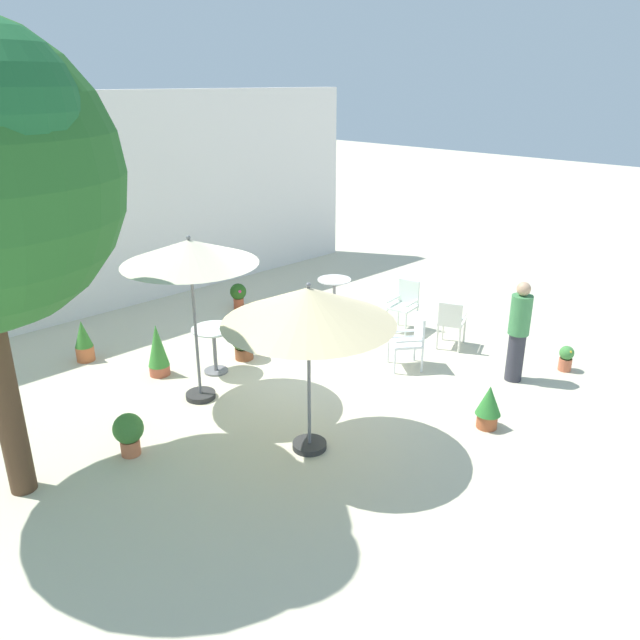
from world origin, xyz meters
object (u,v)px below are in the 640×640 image
(cafe_table_0, at_px, (214,342))
(patio_chair_0, at_px, (411,338))
(potted_plant_5, at_px, (296,335))
(potted_plant_7, at_px, (489,405))
(patio_umbrella_1, at_px, (190,254))
(standing_person, at_px, (518,331))
(potted_plant_4, at_px, (566,358))
(potted_plant_6, at_px, (158,350))
(patio_chair_1, at_px, (405,302))
(potted_plant_0, at_px, (84,341))
(potted_plant_2, at_px, (244,341))
(patio_umbrella_0, at_px, (309,307))
(patio_chair_2, at_px, (451,320))
(potted_plant_8, at_px, (287,328))
(cafe_table_1, at_px, (334,291))
(potted_plant_1, at_px, (238,294))
(potted_plant_3, at_px, (129,432))

(cafe_table_0, bearing_deg, patio_chair_0, -41.06)
(potted_plant_5, xyz_separation_m, potted_plant_7, (0.31, -3.51, -0.08))
(patio_umbrella_1, bearing_deg, standing_person, -37.28)
(potted_plant_4, height_order, potted_plant_6, potted_plant_6)
(patio_chair_1, bearing_deg, potted_plant_0, 149.53)
(potted_plant_4, bearing_deg, potted_plant_2, 130.73)
(patio_umbrella_0, bearing_deg, patio_chair_2, 8.41)
(potted_plant_8, bearing_deg, cafe_table_1, 18.06)
(patio_umbrella_0, relative_size, standing_person, 1.39)
(patio_umbrella_0, xyz_separation_m, patio_chair_0, (2.84, 0.60, -1.43))
(standing_person, bearing_deg, potted_plant_5, 121.73)
(patio_umbrella_1, relative_size, potted_plant_7, 3.96)
(patio_umbrella_0, height_order, potted_plant_1, patio_umbrella_0)
(potted_plant_1, distance_m, potted_plant_8, 2.36)
(potted_plant_7, bearing_deg, cafe_table_1, 70.68)
(potted_plant_0, xyz_separation_m, potted_plant_4, (5.41, -5.83, -0.13))
(potted_plant_6, bearing_deg, potted_plant_2, -18.99)
(cafe_table_1, xyz_separation_m, potted_plant_0, (-4.49, 1.47, -0.18))
(cafe_table_1, distance_m, potted_plant_6, 3.89)
(patio_chair_2, height_order, potted_plant_8, patio_chair_2)
(patio_umbrella_1, distance_m, potted_plant_8, 2.80)
(potted_plant_2, relative_size, potted_plant_6, 0.70)
(patio_umbrella_1, relative_size, potted_plant_5, 2.94)
(patio_chair_0, height_order, potted_plant_0, patio_chair_0)
(patio_chair_1, height_order, potted_plant_4, patio_chair_1)
(cafe_table_0, relative_size, cafe_table_1, 0.98)
(potted_plant_1, bearing_deg, cafe_table_0, -134.55)
(potted_plant_0, distance_m, potted_plant_6, 1.49)
(patio_chair_0, xyz_separation_m, standing_person, (0.80, -1.43, 0.32))
(potted_plant_1, distance_m, potted_plant_3, 5.39)
(patio_chair_2, relative_size, potted_plant_4, 2.08)
(potted_plant_8, relative_size, standing_person, 0.46)
(standing_person, bearing_deg, potted_plant_2, 125.35)
(patio_chair_0, bearing_deg, standing_person, -60.85)
(cafe_table_0, relative_size, potted_plant_7, 1.22)
(potted_plant_7, height_order, potted_plant_8, potted_plant_8)
(potted_plant_0, bearing_deg, patio_umbrella_0, -79.35)
(patio_umbrella_1, relative_size, potted_plant_0, 3.48)
(potted_plant_2, xyz_separation_m, standing_person, (2.55, -3.59, 0.50))
(patio_umbrella_0, xyz_separation_m, potted_plant_7, (2.08, -1.32, -1.60))
(patio_umbrella_1, height_order, potted_plant_0, patio_umbrella_1)
(patio_umbrella_0, relative_size, potted_plant_1, 4.17)
(patio_chair_2, relative_size, potted_plant_7, 1.41)
(patio_chair_1, xyz_separation_m, potted_plant_3, (-5.77, -0.21, -0.22))
(patio_umbrella_1, height_order, potted_plant_6, patio_umbrella_1)
(cafe_table_0, bearing_deg, potted_plant_4, -43.84)
(patio_umbrella_0, height_order, potted_plant_8, patio_umbrella_0)
(patio_umbrella_1, relative_size, cafe_table_1, 3.19)
(patio_chair_2, relative_size, standing_person, 0.54)
(cafe_table_1, distance_m, potted_plant_1, 2.02)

